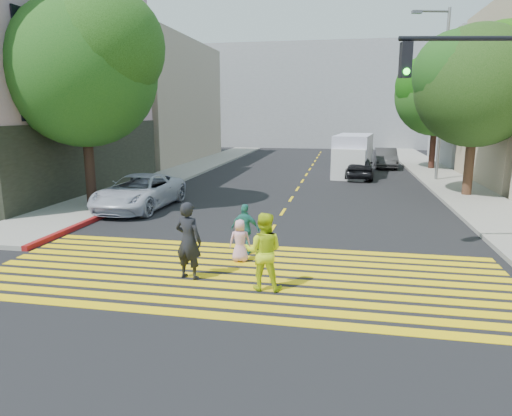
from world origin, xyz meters
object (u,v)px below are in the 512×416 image
(white_sedan, at_px, (139,192))
(dark_car_parked, at_px, (386,158))
(traffic_signal, at_px, (510,111))
(white_van, at_px, (353,156))
(pedestrian_woman, at_px, (264,251))
(pedestrian_extra, at_px, (245,229))
(silver_car, at_px, (355,156))
(tree_right_far, at_px, (438,90))
(pedestrian_child, at_px, (240,241))
(tree_left, at_px, (84,63))
(dark_car_near, at_px, (359,167))
(tree_right_near, at_px, (479,80))
(pedestrian_man, at_px, (188,241))

(white_sedan, height_order, dark_car_parked, white_sedan)
(traffic_signal, bearing_deg, white_van, 91.86)
(pedestrian_woman, bearing_deg, pedestrian_extra, -70.02)
(pedestrian_extra, distance_m, silver_car, 25.43)
(white_van, distance_m, traffic_signal, 17.90)
(tree_right_far, distance_m, white_van, 8.33)
(pedestrian_child, relative_size, white_van, 0.20)
(tree_left, relative_size, dark_car_near, 2.10)
(pedestrian_woman, relative_size, traffic_signal, 0.29)
(pedestrian_woman, distance_m, dark_car_near, 19.63)
(tree_right_near, relative_size, white_van, 1.41)
(silver_car, bearing_deg, white_van, 83.81)
(pedestrian_woman, relative_size, white_van, 0.31)
(dark_car_parked, relative_size, traffic_signal, 0.70)
(tree_right_far, bearing_deg, traffic_signal, -95.39)
(white_sedan, relative_size, white_van, 0.90)
(dark_car_near, xyz_separation_m, traffic_signal, (3.34, -16.04, 3.40))
(tree_left, height_order, pedestrian_woman, tree_left)
(pedestrian_woman, bearing_deg, white_van, -97.38)
(pedestrian_woman, bearing_deg, traffic_signal, -151.62)
(tree_right_far, distance_m, pedestrian_man, 26.86)
(tree_left, height_order, silver_car, tree_left)
(tree_right_far, bearing_deg, pedestrian_woman, -108.01)
(tree_right_far, relative_size, traffic_signal, 1.31)
(silver_car, height_order, traffic_signal, traffic_signal)
(dark_car_parked, bearing_deg, tree_right_far, -14.73)
(tree_right_near, height_order, silver_car, tree_right_near)
(pedestrian_man, bearing_deg, white_van, -87.32)
(white_sedan, relative_size, silver_car, 1.23)
(pedestrian_child, distance_m, dark_car_near, 17.95)
(dark_car_parked, bearing_deg, dark_car_near, -108.35)
(tree_right_far, distance_m, pedestrian_woman, 26.53)
(tree_right_far, bearing_deg, dark_car_near, -134.87)
(tree_right_near, relative_size, pedestrian_woman, 4.49)
(tree_right_far, xyz_separation_m, pedestrian_extra, (-9.08, -22.20, -4.90))
(dark_car_near, bearing_deg, tree_right_far, -134.63)
(pedestrian_extra, bearing_deg, tree_left, -25.44)
(tree_right_far, distance_m, silver_car, 7.96)
(silver_car, bearing_deg, dark_car_near, 86.84)
(tree_right_far, height_order, dark_car_near, tree_right_far)
(pedestrian_extra, relative_size, white_sedan, 0.28)
(dark_car_near, bearing_deg, white_sedan, 50.23)
(pedestrian_man, height_order, silver_car, pedestrian_man)
(dark_car_parked, bearing_deg, tree_right_near, -75.60)
(tree_right_near, height_order, white_van, tree_right_near)
(pedestrian_man, xyz_separation_m, pedestrian_woman, (1.95, -0.35, -0.06))
(pedestrian_man, xyz_separation_m, dark_car_parked, (6.81, 25.36, -0.25))
(tree_right_near, distance_m, dark_car_near, 9.13)
(tree_right_far, height_order, pedestrian_child, tree_right_far)
(tree_right_near, bearing_deg, pedestrian_child, -126.82)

